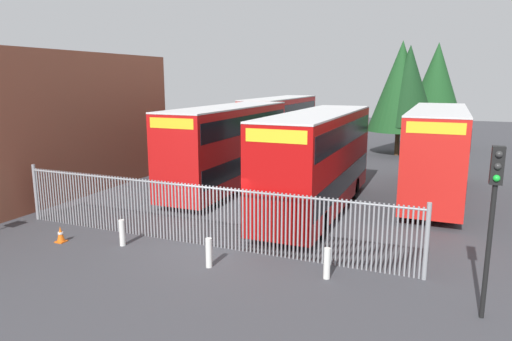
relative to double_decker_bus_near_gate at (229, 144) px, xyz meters
name	(u,v)px	position (x,y,z in m)	size (l,w,h in m)	color
ground_plane	(286,195)	(3.28, -0.07, -2.42)	(100.00, 100.00, 0.00)	#3D3D42
palisade_fence	(196,212)	(2.65, -8.07, -1.24)	(15.51, 0.14, 2.35)	gray
double_decker_bus_near_gate	(229,144)	(0.00, 0.00, 0.00)	(2.54, 10.81, 4.42)	red
double_decker_bus_behind_fence_left	(318,158)	(5.53, -2.40, 0.00)	(2.54, 10.81, 4.42)	#B70C0C
double_decker_bus_behind_fence_right	(436,149)	(10.24, 2.27, 0.00)	(2.54, 10.81, 4.42)	red
double_decker_bus_far_back	(280,124)	(-1.22, 11.55, 0.00)	(2.54, 10.81, 4.42)	red
bollard_near_left	(122,233)	(0.29, -9.23, -1.95)	(0.20, 0.20, 0.95)	silver
bollard_center_front	(209,253)	(4.04, -9.73, -1.95)	(0.20, 0.20, 0.95)	silver
bollard_near_right	(327,263)	(7.66, -9.12, -1.95)	(0.20, 0.20, 0.95)	silver
traffic_cone_by_gate	(61,234)	(-2.01, -9.81, -2.13)	(0.34, 0.34, 0.59)	orange
traffic_light_kerbside	(494,201)	(11.78, -9.87, 0.56)	(0.28, 0.33, 4.30)	black
tree_tall_back	(437,79)	(9.55, 20.23, 3.35)	(4.22, 4.22, 8.80)	#4C3823
tree_short_side	(408,86)	(7.76, 14.78, 2.88)	(4.16, 4.16, 8.29)	#4C3823
tree_mid_row	(401,86)	(7.18, 14.98, 2.84)	(4.73, 4.73, 8.65)	#4C3823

